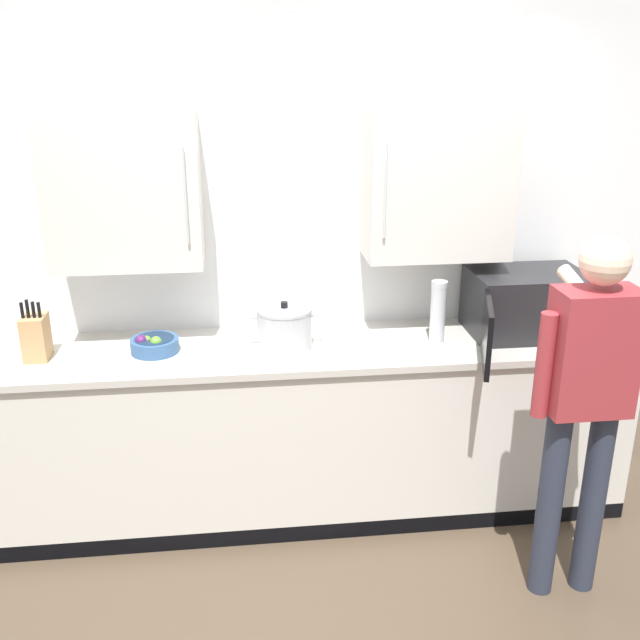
# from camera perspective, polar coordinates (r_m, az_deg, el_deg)

# --- Properties ---
(ground_plane) EXTENTS (9.19, 9.19, 0.00)m
(ground_plane) POSITION_cam_1_polar(r_m,az_deg,el_deg) (3.53, -1.32, -20.71)
(ground_plane) COLOR #4C3D2D
(back_wall_tiled) EXTENTS (4.16, 0.44, 2.61)m
(back_wall_tiled) POSITION_cam_1_polar(r_m,az_deg,el_deg) (3.77, -2.93, 6.14)
(back_wall_tiled) COLOR white
(back_wall_tiled) RESTS_ON ground_plane
(counter_unit) EXTENTS (3.52, 0.65, 0.95)m
(counter_unit) POSITION_cam_1_polar(r_m,az_deg,el_deg) (3.81, -2.35, -8.70)
(counter_unit) COLOR beige
(counter_unit) RESTS_ON ground_plane
(microwave_oven) EXTENTS (0.71, 0.81, 0.33)m
(microwave_oven) POSITION_cam_1_polar(r_m,az_deg,el_deg) (3.85, 15.62, 1.24)
(microwave_oven) COLOR black
(microwave_oven) RESTS_ON counter_unit
(stock_pot) EXTENTS (0.37, 0.28, 0.24)m
(stock_pot) POSITION_cam_1_polar(r_m,az_deg,el_deg) (3.56, -2.82, -0.59)
(stock_pot) COLOR #B7BABF
(stock_pot) RESTS_ON counter_unit
(thermos_flask) EXTENTS (0.08, 0.08, 0.32)m
(thermos_flask) POSITION_cam_1_polar(r_m,az_deg,el_deg) (3.66, 9.31, 0.68)
(thermos_flask) COLOR #B7BABF
(thermos_flask) RESTS_ON counter_unit
(knife_block) EXTENTS (0.11, 0.15, 0.30)m
(knife_block) POSITION_cam_1_polar(r_m,az_deg,el_deg) (3.68, -21.56, -1.24)
(knife_block) COLOR tan
(knife_block) RESTS_ON counter_unit
(fruit_bowl) EXTENTS (0.23, 0.23, 0.10)m
(fruit_bowl) POSITION_cam_1_polar(r_m,az_deg,el_deg) (3.61, -12.98, -1.87)
(fruit_bowl) COLOR #335684
(fruit_bowl) RESTS_ON counter_unit
(person_figure) EXTENTS (0.44, 0.60, 1.66)m
(person_figure) POSITION_cam_1_polar(r_m,az_deg,el_deg) (3.22, 20.25, -5.25)
(person_figure) COLOR #282D3D
(person_figure) RESTS_ON ground_plane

